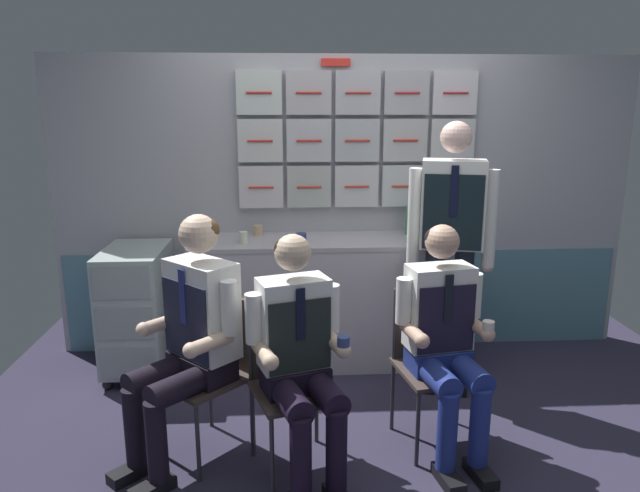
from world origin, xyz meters
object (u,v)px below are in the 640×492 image
Objects in this scene: crew_member_left at (190,330)px; service_trolley at (137,307)px; crew_member_standing at (451,234)px; folding_chair_left at (217,357)px; espresso_cup_small at (301,237)px; folding_chair_near_trolley at (431,348)px; crew_member_center at (300,352)px; folding_chair_center at (289,367)px; sparkling_bottle_green at (416,226)px; crew_member_near_trolley at (445,334)px.

service_trolley is at bearing 116.78° from crew_member_left.
crew_member_standing reaches higher than crew_member_left.
service_trolley is 1.04× the size of folding_chair_left.
service_trolley is 1.15m from folding_chair_left.
crew_member_left is 0.75× the size of crew_member_standing.
folding_chair_near_trolley is at bearing -54.39° from espresso_cup_small.
folding_chair_left is at bearing 145.21° from crew_member_center.
crew_member_center reaches higher than espresso_cup_small.
crew_member_center is at bearing -19.18° from crew_member_left.
sparkling_bottle_green is at bearing 50.73° from folding_chair_center.
folding_chair_near_trolley is at bearing -95.83° from sparkling_bottle_green.
folding_chair_near_trolley is (0.72, 0.34, -0.15)m from crew_member_center.
folding_chair_near_trolley is at bearing 13.69° from folding_chair_center.
crew_member_left is 17.36× the size of espresso_cup_small.
folding_chair_center is at bearing -20.95° from folding_chair_left.
crew_member_left reaches higher than folding_chair_left.
service_trolley reaches higher than folding_chair_left.
crew_member_standing is (1.02, 0.75, 0.52)m from folding_chair_center.
folding_chair_left is 1.20m from crew_member_near_trolley.
crew_member_standing is (0.24, 0.56, 0.52)m from folding_chair_near_trolley.
service_trolley is 1.66m from crew_member_center.
crew_member_center is at bearing -136.87° from crew_member_standing.
folding_chair_near_trolley is at bearing 2.06° from folding_chair_left.
crew_member_center is at bearing -71.77° from folding_chair_center.
folding_chair_left is 1.62m from sparkling_bottle_green.
crew_member_near_trolley is at bearing -5.72° from folding_chair_left.
crew_member_standing reaches higher than folding_chair_center.
espresso_cup_small is at bearing 2.24° from service_trolley.
crew_member_standing is at bearing -9.58° from service_trolley.
sparkling_bottle_green reaches higher than folding_chair_center.
folding_chair_center is at bearing -166.31° from folding_chair_near_trolley.
crew_member_near_trolley reaches higher than espresso_cup_small.
sparkling_bottle_green is (1.35, 1.02, 0.31)m from crew_member_left.
service_trolley is 1.50m from folding_chair_center.
crew_member_standing is (1.51, 0.71, 0.32)m from crew_member_left.
crew_member_center is 1.50m from sparkling_bottle_green.
espresso_cup_small reaches higher than folding_chair_near_trolley.
service_trolley is 2.15m from crew_member_standing.
crew_member_standing reaches higher than folding_chair_left.
service_trolley is at bearing 133.23° from folding_chair_center.
crew_member_near_trolley is at bearing -30.21° from service_trolley.
espresso_cup_small is at bearing 173.75° from sparkling_bottle_green.
folding_chair_near_trolley is (1.27, 0.15, -0.20)m from crew_member_left.
folding_chair_left is 3.35× the size of sparkling_bottle_green.
folding_chair_center is at bearing -3.99° from crew_member_left.
sparkling_bottle_green is at bearing 116.92° from crew_member_standing.
folding_chair_left is at bearing -177.94° from folding_chair_near_trolley.
folding_chair_near_trolley is 0.22m from crew_member_near_trolley.
espresso_cup_small reaches higher than folding_chair_center.
crew_member_left is 0.53m from folding_chair_center.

